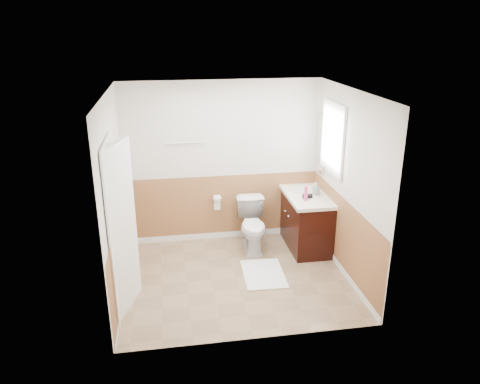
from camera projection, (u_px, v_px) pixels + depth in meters
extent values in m
plane|color=#8C7051|center=(236.00, 278.00, 6.26)|extent=(3.00, 3.00, 0.00)
plane|color=white|center=(235.00, 92.00, 5.40)|extent=(3.00, 3.00, 0.00)
plane|color=silver|center=(222.00, 163.00, 7.04)|extent=(3.00, 0.00, 3.00)
plane|color=silver|center=(255.00, 236.00, 4.63)|extent=(3.00, 0.00, 3.00)
plane|color=silver|center=(114.00, 199.00, 5.60)|extent=(0.00, 3.00, 3.00)
plane|color=silver|center=(348.00, 185.00, 6.06)|extent=(0.00, 3.00, 3.00)
plane|color=#A57242|center=(223.00, 209.00, 7.28)|extent=(3.00, 0.00, 3.00)
plane|color=#A57242|center=(254.00, 299.00, 4.90)|extent=(3.00, 0.00, 3.00)
plane|color=#A57242|center=(120.00, 254.00, 5.86)|extent=(0.00, 2.60, 2.60)
plane|color=#A57242|center=(343.00, 237.00, 6.32)|extent=(0.00, 2.60, 2.60)
imported|color=white|center=(253.00, 226.00, 6.96)|extent=(0.46, 0.76, 0.76)
cube|color=white|center=(263.00, 274.00, 6.34)|extent=(0.58, 0.82, 0.02)
cube|color=black|center=(306.00, 221.00, 7.06)|extent=(0.55, 1.10, 0.80)
sphere|color=#BABAC1|center=(289.00, 216.00, 6.87)|extent=(0.03, 0.03, 0.03)
sphere|color=silver|center=(285.00, 211.00, 7.05)|extent=(0.03, 0.03, 0.03)
cube|color=white|center=(306.00, 196.00, 6.91)|extent=(0.60, 1.15, 0.05)
cylinder|color=silver|center=(304.00, 190.00, 7.04)|extent=(0.36, 0.36, 0.02)
cylinder|color=white|center=(316.00, 186.00, 7.05)|extent=(0.02, 0.02, 0.14)
cylinder|color=#E73C89|center=(306.00, 193.00, 6.62)|extent=(0.05, 0.05, 0.22)
imported|color=gray|center=(316.00, 189.00, 6.84)|extent=(0.11, 0.11, 0.19)
cylinder|color=black|center=(307.00, 196.00, 6.73)|extent=(0.14, 0.07, 0.07)
cylinder|color=black|center=(304.00, 197.00, 6.78)|extent=(0.03, 0.03, 0.07)
cube|color=silver|center=(320.00, 143.00, 6.97)|extent=(0.02, 0.35, 0.90)
cube|color=white|center=(333.00, 138.00, 6.43)|extent=(0.04, 0.80, 1.00)
cube|color=white|center=(334.00, 138.00, 6.43)|extent=(0.01, 0.70, 0.90)
cube|color=white|center=(121.00, 231.00, 5.28)|extent=(0.29, 0.78, 2.04)
cube|color=white|center=(114.00, 230.00, 5.26)|extent=(0.02, 0.92, 2.10)
sphere|color=silver|center=(129.00, 224.00, 5.62)|extent=(0.06, 0.06, 0.06)
cylinder|color=silver|center=(186.00, 143.00, 6.78)|extent=(0.62, 0.02, 0.02)
cylinder|color=silver|center=(217.00, 199.00, 7.14)|extent=(0.14, 0.02, 0.02)
cylinder|color=white|center=(217.00, 199.00, 7.14)|extent=(0.10, 0.11, 0.11)
cube|color=white|center=(217.00, 205.00, 7.18)|extent=(0.10, 0.01, 0.16)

